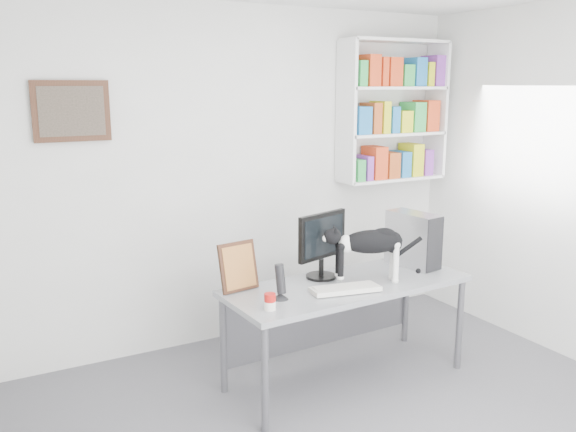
{
  "coord_description": "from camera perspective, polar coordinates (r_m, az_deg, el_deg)",
  "views": [
    {
      "loc": [
        -2.03,
        -2.49,
        2.08
      ],
      "look_at": [
        0.17,
        1.53,
        1.09
      ],
      "focal_mm": 38.0,
      "sensor_mm": 36.0,
      "label": 1
    }
  ],
  "objects": [
    {
      "name": "leaning_print",
      "position": [
        4.09,
        -4.68,
        -4.64
      ],
      "size": [
        0.29,
        0.15,
        0.34
      ],
      "primitive_type": "cube",
      "rotation": [
        0.0,
        0.0,
        0.15
      ],
      "color": "#422215",
      "rests_on": "desk"
    },
    {
      "name": "soup_can",
      "position": [
        3.76,
        -1.7,
        -8.02
      ],
      "size": [
        0.08,
        0.08,
        0.1
      ],
      "primitive_type": "cylinder",
      "rotation": [
        0.0,
        0.0,
        0.14
      ],
      "color": "#B4130F",
      "rests_on": "desk"
    },
    {
      "name": "cat",
      "position": [
        4.27,
        7.63,
        -3.64
      ],
      "size": [
        0.65,
        0.38,
        0.39
      ],
      "primitive_type": null,
      "rotation": [
        0.0,
        0.0,
        -0.36
      ],
      "color": "black",
      "rests_on": "desk"
    },
    {
      "name": "keyboard",
      "position": [
        4.11,
        5.37,
        -6.81
      ],
      "size": [
        0.49,
        0.26,
        0.04
      ],
      "primitive_type": "cube",
      "rotation": [
        0.0,
        0.0,
        -0.2
      ],
      "color": "silver",
      "rests_on": "desk"
    },
    {
      "name": "speaker",
      "position": [
        3.92,
        -0.72,
        -6.12
      ],
      "size": [
        0.13,
        0.13,
        0.24
      ],
      "primitive_type": "cylinder",
      "rotation": [
        0.0,
        0.0,
        0.26
      ],
      "color": "black",
      "rests_on": "desk"
    },
    {
      "name": "pc_tower",
      "position": [
        4.71,
        11.62,
        -2.16
      ],
      "size": [
        0.25,
        0.43,
        0.41
      ],
      "primitive_type": "cube",
      "rotation": [
        0.0,
        0.0,
        0.16
      ],
      "color": "#A2A1A6",
      "rests_on": "desk"
    },
    {
      "name": "wall_art",
      "position": [
        4.52,
        -19.6,
        9.23
      ],
      "size": [
        0.52,
        0.04,
        0.42
      ],
      "primitive_type": "cube",
      "color": "#422215",
      "rests_on": "room"
    },
    {
      "name": "monitor",
      "position": [
        4.32,
        3.15,
        -2.72
      ],
      "size": [
        0.5,
        0.34,
        0.48
      ],
      "primitive_type": "cube",
      "rotation": [
        0.0,
        0.0,
        0.29
      ],
      "color": "black",
      "rests_on": "desk"
    },
    {
      "name": "bookshelf",
      "position": [
        5.53,
        9.81,
        9.65
      ],
      "size": [
        1.03,
        0.28,
        1.24
      ],
      "primitive_type": "cube",
      "color": "white",
      "rests_on": "room"
    },
    {
      "name": "desk",
      "position": [
        4.42,
        5.48,
        -10.73
      ],
      "size": [
        1.78,
        0.76,
        0.73
      ],
      "primitive_type": "cube",
      "rotation": [
        0.0,
        0.0,
        0.05
      ],
      "color": "gray",
      "rests_on": "room"
    },
    {
      "name": "room",
      "position": [
        3.29,
        10.32,
        -0.81
      ],
      "size": [
        4.01,
        4.01,
        2.7
      ],
      "color": "#525256",
      "rests_on": "ground"
    }
  ]
}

